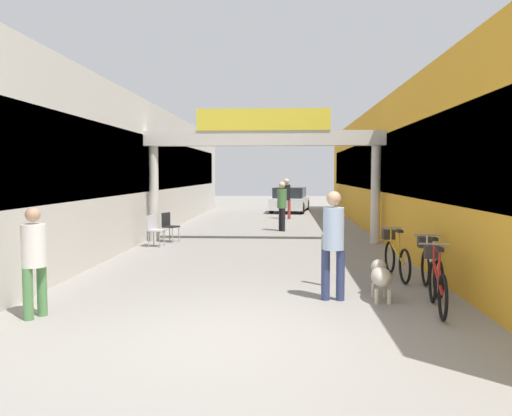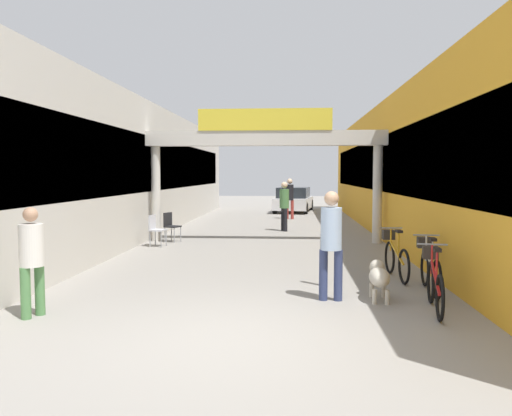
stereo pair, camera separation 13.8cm
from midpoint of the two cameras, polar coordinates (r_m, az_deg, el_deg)
ground_plane at (r=6.56m, az=-2.50°, el=-14.44°), size 80.00×80.00×0.00m
storefront_left at (r=18.14m, az=-14.69°, el=4.11°), size 3.00×26.00×4.32m
storefront_right at (r=17.74m, az=18.36°, el=4.05°), size 3.00×26.00×4.32m
arcade_sign_gateway at (r=15.03m, az=1.30°, el=6.85°), size 7.40×0.47×3.98m
pedestrian_with_dog at (r=8.20m, az=9.06°, el=-3.38°), size 0.39×0.35×1.79m
pedestrian_companion at (r=7.84m, az=-23.80°, el=-4.94°), size 0.45×0.45×1.59m
pedestrian_carrying_crate at (r=17.97m, az=3.47°, el=0.61°), size 0.45×0.45×1.78m
pedestrian_elderly_walking at (r=22.74m, az=4.05°, el=1.42°), size 0.40×0.40×1.85m
dog_on_leash at (r=8.50m, az=14.32°, el=-7.56°), size 0.37×0.85×0.62m
bicycle_red_nearest at (r=8.15m, az=20.16°, el=-7.87°), size 0.46×1.68×0.98m
bicycle_silver_second at (r=9.35m, az=19.61°, el=-6.35°), size 0.46×1.69×0.98m
bicycle_orange_third at (r=10.37m, az=15.98°, el=-5.27°), size 0.46×1.69×0.98m
bollard_post_metal at (r=9.33m, az=8.04°, el=-5.77°), size 0.10×0.10×0.99m
cafe_chair_aluminium_nearer at (r=14.45m, az=-11.15°, el=-2.20°), size 0.47×0.47×0.89m
cafe_chair_black_farther at (r=15.35m, az=-9.49°, el=-1.83°), size 0.52×0.52×0.89m
parked_car_white at (r=27.13m, az=4.47°, el=0.92°), size 2.27×4.20×1.33m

